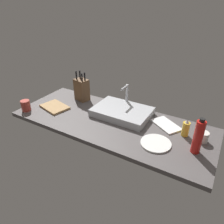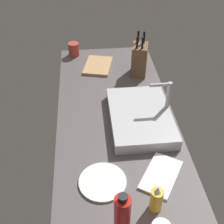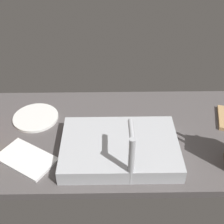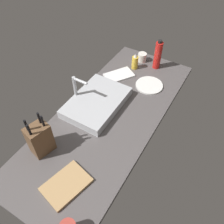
% 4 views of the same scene
% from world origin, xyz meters
% --- Properties ---
extents(countertop_slab, '(1.69, 0.67, 0.04)m').
position_xyz_m(countertop_slab, '(0.00, 0.00, 0.02)').
color(countertop_slab, '#514C4C').
rests_on(countertop_slab, ground).
extents(sink_basin, '(0.49, 0.34, 0.06)m').
position_xyz_m(sink_basin, '(0.04, 0.13, 0.07)').
color(sink_basin, '#B7BABF').
rests_on(sink_basin, countertop_slab).
extents(faucet, '(0.06, 0.12, 0.23)m').
position_xyz_m(faucet, '(0.01, 0.27, 0.17)').
color(faucet, '#B7BABF').
rests_on(faucet, countertop_slab).
extents(dinner_plate, '(0.22, 0.22, 0.01)m').
position_xyz_m(dinner_plate, '(0.44, -0.11, 0.04)').
color(dinner_plate, white).
rests_on(dinner_plate, countertop_slab).
extents(dish_towel, '(0.28, 0.25, 0.01)m').
position_xyz_m(dish_towel, '(0.43, 0.16, 0.04)').
color(dish_towel, white).
rests_on(dish_towel, countertop_slab).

